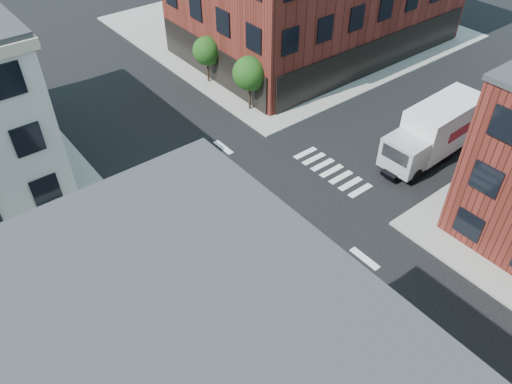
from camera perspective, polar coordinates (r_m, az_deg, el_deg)
name	(u,v)px	position (r m, az deg, el deg)	size (l,w,h in m)	color
ground	(253,213)	(31.54, -0.38, -2.44)	(120.00, 120.00, 0.00)	black
sidewalk_ne	(286,27)	(56.87, 3.48, 18.30)	(30.00, 30.00, 0.15)	gray
tree_near	(250,75)	(40.05, -0.66, 13.26)	(2.69, 2.69, 4.49)	black
tree_far	(207,52)	(44.60, -5.57, 15.64)	(2.43, 2.43, 4.07)	black
signal_pole	(226,309)	(23.15, -3.45, -13.16)	(1.29, 1.24, 4.60)	black
box_truck	(435,131)	(37.33, 19.78, 6.58)	(8.92, 2.98, 3.99)	silver
traffic_cone	(278,287)	(27.08, 2.48, -10.82)	(0.42, 0.42, 0.74)	orange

